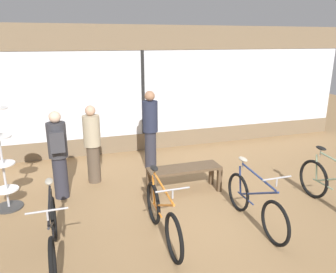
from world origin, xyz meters
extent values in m
plane|color=#99754C|center=(0.00, 0.00, 0.00)|extent=(24.00, 24.00, 0.00)
cube|color=#7A664C|center=(0.00, 3.70, 0.23)|extent=(12.00, 0.08, 0.45)
cube|color=white|center=(0.00, 3.70, 1.52)|extent=(12.00, 0.04, 2.15)
cube|color=#7A664C|center=(0.00, 3.70, 2.90)|extent=(12.00, 0.08, 0.60)
cube|color=black|center=(0.00, 3.68, 1.52)|extent=(0.08, 0.02, 2.15)
torus|color=black|center=(-2.26, 0.11, 0.33)|extent=(0.05, 0.65, 0.65)
torus|color=black|center=(-2.26, -0.97, 0.33)|extent=(0.05, 0.65, 0.65)
cylinder|color=black|center=(-2.26, -0.47, 0.57)|extent=(0.03, 1.01, 0.51)
cylinder|color=black|center=(-2.26, 0.07, 0.57)|extent=(0.03, 0.11, 0.49)
cylinder|color=black|center=(-2.26, -0.44, 0.84)|extent=(0.03, 0.94, 0.10)
cylinder|color=black|center=(-2.26, -0.14, 0.33)|extent=(0.03, 0.49, 0.03)
cylinder|color=#B2B2B7|center=(-2.26, 0.03, 0.88)|extent=(0.02, 0.02, 0.14)
ellipsoid|color=#B2A893|center=(-2.26, 0.03, 0.96)|extent=(0.11, 0.22, 0.06)
cylinder|color=#B2B2B7|center=(-2.26, -0.91, 0.94)|extent=(0.02, 0.02, 0.12)
cylinder|color=#ADADB2|center=(-2.26, -0.91, 1.00)|extent=(0.46, 0.02, 0.02)
torus|color=black|center=(-0.75, 0.09, 0.34)|extent=(0.06, 0.68, 0.68)
torus|color=black|center=(-0.75, -0.92, 0.34)|extent=(0.06, 0.68, 0.68)
cylinder|color=orange|center=(-0.75, -0.45, 0.58)|extent=(0.03, 0.95, 0.51)
cylinder|color=orange|center=(-0.75, 0.05, 0.58)|extent=(0.03, 0.11, 0.49)
cylinder|color=orange|center=(-0.75, -0.42, 0.85)|extent=(0.03, 0.88, 0.10)
cylinder|color=orange|center=(-0.75, -0.14, 0.34)|extent=(0.03, 0.46, 0.03)
cylinder|color=#B2B2B7|center=(-0.75, 0.01, 0.89)|extent=(0.02, 0.02, 0.14)
ellipsoid|color=black|center=(-0.75, 0.01, 0.97)|extent=(0.11, 0.22, 0.06)
cylinder|color=#B2B2B7|center=(-0.75, -0.86, 0.95)|extent=(0.02, 0.02, 0.12)
cylinder|color=#ADADB2|center=(-0.75, -0.86, 1.01)|extent=(0.46, 0.02, 0.02)
torus|color=black|center=(0.75, 0.03, 0.33)|extent=(0.05, 0.66, 0.66)
torus|color=black|center=(0.75, -1.01, 0.33)|extent=(0.05, 0.66, 0.66)
cylinder|color=navy|center=(0.75, -0.53, 0.57)|extent=(0.03, 0.98, 0.51)
cylinder|color=navy|center=(0.75, -0.01, 0.57)|extent=(0.03, 0.11, 0.49)
cylinder|color=navy|center=(0.75, -0.50, 0.85)|extent=(0.03, 0.91, 0.10)
cylinder|color=navy|center=(0.75, -0.20, 0.33)|extent=(0.03, 0.47, 0.03)
cylinder|color=#B2B2B7|center=(0.75, -0.05, 0.88)|extent=(0.02, 0.02, 0.14)
ellipsoid|color=#B2A893|center=(0.75, -0.05, 0.96)|extent=(0.11, 0.22, 0.06)
cylinder|color=#B2B2B7|center=(0.75, -0.95, 0.94)|extent=(0.02, 0.02, 0.12)
cylinder|color=#ADADB2|center=(0.75, -0.95, 1.00)|extent=(0.46, 0.02, 0.02)
torus|color=black|center=(2.33, 0.03, 0.36)|extent=(0.06, 0.72, 0.72)
cylinder|color=gray|center=(2.33, -0.01, 0.60)|extent=(0.03, 0.11, 0.49)
cylinder|color=gray|center=(2.33, -0.20, 0.36)|extent=(0.03, 0.47, 0.03)
cylinder|color=#B2B2B7|center=(2.33, -0.05, 0.91)|extent=(0.02, 0.02, 0.14)
ellipsoid|color=black|center=(2.33, -0.05, 0.99)|extent=(0.11, 0.22, 0.06)
cylinder|color=#333333|center=(-3.04, 1.33, 0.01)|extent=(0.48, 0.48, 0.03)
cylinder|color=silver|center=(-3.04, 1.33, 0.94)|extent=(0.04, 0.04, 1.88)
cylinder|color=white|center=(-3.04, 1.33, 0.35)|extent=(0.40, 0.40, 0.02)
cylinder|color=white|center=(-3.04, 1.33, 0.83)|extent=(0.40, 0.40, 0.02)
cube|color=brown|center=(0.12, 0.96, 0.49)|extent=(1.40, 0.44, 0.05)
cube|color=brown|center=(-0.54, 0.78, 0.23)|extent=(0.08, 0.08, 0.46)
cube|color=brown|center=(0.78, 0.78, 0.23)|extent=(0.08, 0.08, 0.46)
cube|color=brown|center=(-0.54, 1.14, 0.23)|extent=(0.08, 0.08, 0.46)
cube|color=brown|center=(0.78, 1.14, 0.23)|extent=(0.08, 0.08, 0.46)
cylinder|color=#2D2D38|center=(-2.14, 1.47, 0.40)|extent=(0.27, 0.27, 0.80)
cylinder|color=#333338|center=(-2.14, 1.47, 1.12)|extent=(0.35, 0.35, 0.64)
sphere|color=beige|center=(-2.14, 1.47, 1.54)|extent=(0.21, 0.21, 0.21)
cube|color=#38383D|center=(-2.13, 1.23, 1.15)|extent=(0.24, 0.15, 0.36)
cylinder|color=brown|center=(-1.48, 2.00, 0.39)|extent=(0.31, 0.31, 0.79)
cylinder|color=tan|center=(-1.48, 2.00, 1.10)|extent=(0.41, 0.41, 0.62)
sphere|color=tan|center=(-1.48, 2.00, 1.51)|extent=(0.20, 0.20, 0.20)
cylinder|color=#2D2D38|center=(-0.17, 2.38, 0.43)|extent=(0.28, 0.28, 0.87)
cylinder|color=#23283D|center=(-0.17, 2.38, 1.21)|extent=(0.37, 0.37, 0.69)
sphere|color=#9E7051|center=(-0.17, 2.38, 1.67)|extent=(0.22, 0.22, 0.22)
cube|color=#38383D|center=(-0.15, 2.62, 1.25)|extent=(0.25, 0.16, 0.36)
camera|label=1|loc=(-1.98, -4.46, 2.84)|focal=35.00mm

